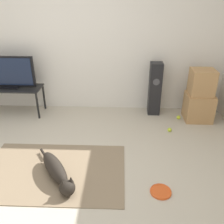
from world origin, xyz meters
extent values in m
plane|color=#BCB29E|center=(0.00, 0.00, 0.00)|extent=(12.00, 12.00, 0.00)
cube|color=silver|center=(0.00, 2.10, 1.27)|extent=(8.00, 0.06, 2.55)
cube|color=#847056|center=(-0.10, 0.14, 0.01)|extent=(1.79, 1.16, 0.01)
ellipsoid|color=black|center=(-0.06, 0.06, 0.12)|extent=(0.53, 0.66, 0.22)
sphere|color=black|center=(0.16, -0.26, 0.11)|extent=(0.18, 0.18, 0.18)
cone|color=black|center=(0.20, -0.23, 0.21)|extent=(0.06, 0.06, 0.08)
cone|color=black|center=(0.12, -0.29, 0.21)|extent=(0.06, 0.06, 0.08)
cylinder|color=black|center=(-0.31, 0.43, 0.06)|extent=(0.15, 0.20, 0.03)
cylinder|color=#DB511E|center=(1.21, -0.17, 0.01)|extent=(0.25, 0.25, 0.02)
torus|color=#DB511E|center=(1.21, -0.17, 0.02)|extent=(0.25, 0.25, 0.02)
cube|color=tan|center=(2.09, 1.64, 0.24)|extent=(0.46, 0.41, 0.47)
cube|color=tan|center=(2.08, 1.64, 0.69)|extent=(0.39, 0.34, 0.43)
cube|color=black|center=(1.34, 1.85, 0.48)|extent=(0.21, 0.21, 0.95)
cylinder|color=#4C4C51|center=(1.34, 1.75, 0.64)|extent=(0.12, 0.00, 0.12)
cube|color=black|center=(-1.23, 1.76, 0.49)|extent=(1.09, 0.45, 0.02)
cylinder|color=black|center=(-0.72, 1.57, 0.24)|extent=(0.04, 0.04, 0.48)
cylinder|color=black|center=(-0.72, 1.96, 0.24)|extent=(0.04, 0.04, 0.48)
cube|color=black|center=(-1.23, 1.76, 0.52)|extent=(0.33, 0.20, 0.02)
cube|color=black|center=(-1.23, 1.77, 0.79)|extent=(0.93, 0.04, 0.53)
cube|color=#141E38|center=(-1.23, 1.75, 0.79)|extent=(0.86, 0.01, 0.48)
sphere|color=#C6E033|center=(1.53, 1.19, 0.03)|extent=(0.07, 0.07, 0.07)
sphere|color=#C6E033|center=(1.76, 1.63, 0.03)|extent=(0.07, 0.07, 0.07)
camera|label=1|loc=(0.74, -2.33, 2.09)|focal=40.00mm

